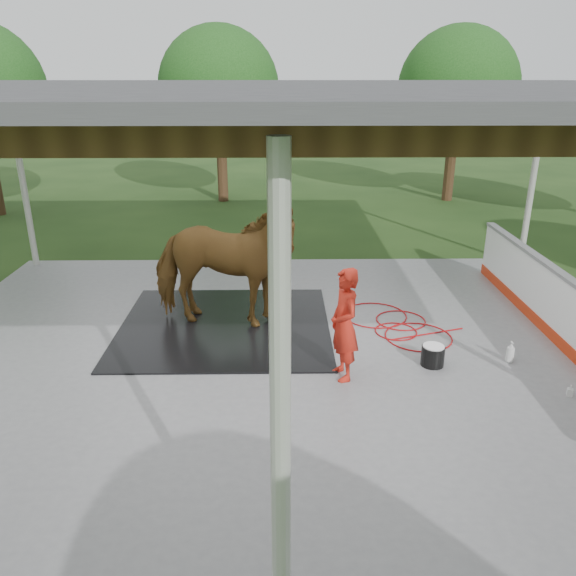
{
  "coord_description": "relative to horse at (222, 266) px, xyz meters",
  "views": [
    {
      "loc": [
        0.0,
        -7.85,
        4.21
      ],
      "look_at": [
        0.13,
        0.56,
        1.01
      ],
      "focal_mm": 35.0,
      "sensor_mm": 36.0,
      "label": 1
    }
  ],
  "objects": [
    {
      "name": "ground",
      "position": [
        0.98,
        -1.19,
        -1.17
      ],
      "size": [
        100.0,
        100.0,
        0.0
      ],
      "primitive_type": "plane",
      "color": "#1E3814"
    },
    {
      "name": "concrete_slab",
      "position": [
        0.98,
        -1.19,
        -1.15
      ],
      "size": [
        12.0,
        10.0,
        0.05
      ],
      "primitive_type": "cube",
      "color": "slate",
      "rests_on": "ground"
    },
    {
      "name": "pavilion_structure",
      "position": [
        0.98,
        -1.19,
        2.79
      ],
      "size": [
        12.6,
        10.6,
        4.05
      ],
      "color": "beige",
      "rests_on": "ground"
    },
    {
      "name": "tree_belt",
      "position": [
        1.28,
        -0.29,
        2.61
      ],
      "size": [
        28.0,
        28.0,
        5.8
      ],
      "color": "#382314",
      "rests_on": "ground"
    },
    {
      "name": "rubber_mat",
      "position": [
        0.0,
        0.0,
        -1.11
      ],
      "size": [
        3.66,
        3.43,
        0.03
      ],
      "primitive_type": "cube",
      "color": "black",
      "rests_on": "concrete_slab"
    },
    {
      "name": "horse",
      "position": [
        0.0,
        0.0,
        0.0
      ],
      "size": [
        2.75,
        1.58,
        2.19
      ],
      "primitive_type": "imported",
      "rotation": [
        0.0,
        0.0,
        1.41
      ],
      "color": "brown",
      "rests_on": "rubber_mat"
    },
    {
      "name": "handler",
      "position": [
        1.89,
        -1.8,
        -0.29
      ],
      "size": [
        0.54,
        0.69,
        1.67
      ],
      "primitive_type": "imported",
      "rotation": [
        0.0,
        0.0,
        -1.31
      ],
      "color": "red",
      "rests_on": "concrete_slab"
    },
    {
      "name": "wash_bucket",
      "position": [
        3.3,
        -1.47,
        -0.96
      ],
      "size": [
        0.35,
        0.35,
        0.33
      ],
      "color": "black",
      "rests_on": "concrete_slab"
    },
    {
      "name": "soap_bottle_a",
      "position": [
        4.52,
        -1.38,
        -0.95
      ],
      "size": [
        0.14,
        0.14,
        0.34
      ],
      "primitive_type": "imported",
      "rotation": [
        0.0,
        0.0,
        -0.07
      ],
      "color": "silver",
      "rests_on": "concrete_slab"
    },
    {
      "name": "soap_bottle_b",
      "position": [
        4.98,
        -2.38,
        -1.04
      ],
      "size": [
        0.1,
        0.1,
        0.17
      ],
      "primitive_type": "imported",
      "rotation": [
        0.0,
        0.0,
        -0.37
      ],
      "color": "#338CD8",
      "rests_on": "concrete_slab"
    },
    {
      "name": "hose_coil",
      "position": [
        3.04,
        -0.02,
        -1.11
      ],
      "size": [
        2.03,
        2.08,
        0.02
      ],
      "color": "#A30B0E",
      "rests_on": "concrete_slab"
    }
  ]
}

